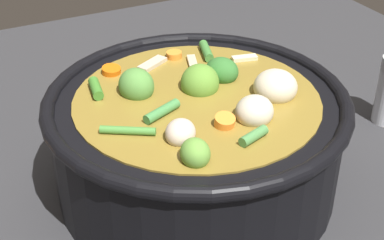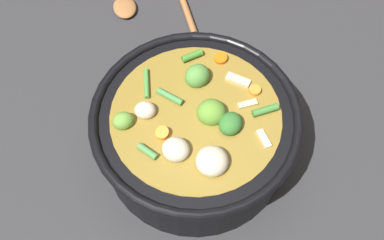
% 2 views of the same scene
% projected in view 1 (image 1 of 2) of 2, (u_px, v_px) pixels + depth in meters
% --- Properties ---
extents(ground_plane, '(1.10, 1.10, 0.00)m').
position_uv_depth(ground_plane, '(196.00, 185.00, 0.65)').
color(ground_plane, '#2D2D30').
extents(cooking_pot, '(0.32, 0.32, 0.14)m').
position_uv_depth(cooking_pot, '(197.00, 139.00, 0.61)').
color(cooking_pot, black).
rests_on(cooking_pot, ground_plane).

